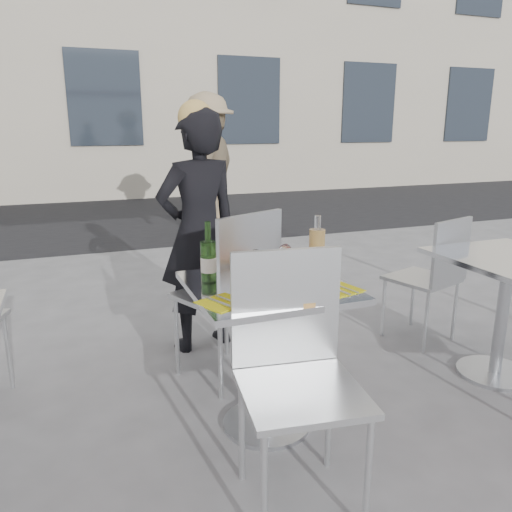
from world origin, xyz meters
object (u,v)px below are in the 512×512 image
object	(u,v)px
pizza_near	(298,293)
sugar_shaker	(299,266)
salad_plate	(258,275)
woman_diner	(199,233)
main_table	(267,326)
chair_near	(294,357)
chair_far	(235,284)
napkin_right	(338,289)
side_chair_rfar	(434,270)
pedestrian_b	(209,168)
wineglass_white_b	(256,259)
side_table_right	(505,291)
wineglass_red_b	(285,253)
pizza_far	(269,267)
napkin_left	(223,302)
wineglass_red_a	(280,261)
carafe	(317,249)
wineglass_white_a	(255,260)
wine_bottle	(209,260)

from	to	relation	value
pizza_near	sugar_shaker	world-z (taller)	sugar_shaker
salad_plate	sugar_shaker	distance (m)	0.23
woman_diner	sugar_shaker	world-z (taller)	woman_diner
main_table	chair_near	distance (m)	0.45
chair_far	pizza_near	bearing A→B (deg)	70.79
napkin_right	side_chair_rfar	bearing A→B (deg)	17.85
chair_far	pedestrian_b	world-z (taller)	pedestrian_b
wineglass_white_b	side_table_right	bearing A→B (deg)	-2.33
main_table	pizza_near	bearing A→B (deg)	-71.60
side_chair_rfar	wineglass_red_b	size ratio (longest dim) A/B	5.64
side_chair_rfar	wineglass_white_b	world-z (taller)	wineglass_white_b
sugar_shaker	wineglass_white_b	world-z (taller)	wineglass_white_b
woman_diner	napkin_right	xyz separation A→B (m)	(0.33, -1.24, -0.04)
pizza_near	woman_diner	bearing A→B (deg)	95.70
main_table	pizza_far	xyz separation A→B (m)	(0.10, 0.21, 0.23)
side_chair_rfar	wineglass_red_b	bearing A→B (deg)	0.51
pizza_near	sugar_shaker	size ratio (longest dim) A/B	2.99
pedestrian_b	side_table_right	bearing A→B (deg)	44.93
pizza_far	sugar_shaker	world-z (taller)	sugar_shaker
napkin_left	napkin_right	world-z (taller)	same
side_table_right	wineglass_red_a	distance (m)	1.47
chair_near	salad_plate	size ratio (longest dim) A/B	4.53
chair_far	napkin_right	xyz separation A→B (m)	(0.27, -0.68, 0.15)
chair_far	carafe	xyz separation A→B (m)	(0.31, -0.39, 0.26)
main_table	salad_plate	bearing A→B (deg)	124.23
pizza_far	napkin_right	world-z (taller)	pizza_far
salad_plate	wineglass_white_a	distance (m)	0.07
wineglass_red_b	chair_near	bearing A→B (deg)	-110.37
chair_far	napkin_left	distance (m)	0.73
side_table_right	chair_near	xyz separation A→B (m)	(-1.57, -0.44, 0.05)
carafe	napkin_right	xyz separation A→B (m)	(-0.04, -0.29, -0.11)
pedestrian_b	wineglass_white_a	world-z (taller)	pedestrian_b
chair_near	pizza_near	xyz separation A→B (m)	(0.13, 0.25, 0.17)
chair_far	wineglass_red_b	xyz separation A→B (m)	(0.14, -0.38, 0.25)
wineglass_white_a	side_table_right	bearing A→B (deg)	-1.87
side_chair_rfar	napkin_left	size ratio (longest dim) A/B	3.74
pedestrian_b	wineglass_red_a	size ratio (longest dim) A/B	11.99
pizza_far	napkin_right	xyz separation A→B (m)	(0.17, -0.40, -0.01)
side_chair_rfar	pizza_near	size ratio (longest dim) A/B	2.77
salad_plate	wineglass_red_a	size ratio (longest dim) A/B	1.40
chair_near	wineglass_white_b	world-z (taller)	chair_near
wine_bottle	wineglass_white_a	world-z (taller)	wine_bottle
main_table	pizza_near	world-z (taller)	pizza_near
pizza_near	napkin_right	size ratio (longest dim) A/B	1.47
side_table_right	pizza_near	xyz separation A→B (m)	(-1.44, -0.20, 0.22)
side_chair_rfar	pedestrian_b	size ratio (longest dim) A/B	0.47
main_table	chair_far	world-z (taller)	chair_far
salad_plate	wineglass_white_b	xyz separation A→B (m)	(-0.00, 0.02, 0.07)
main_table	side_chair_rfar	bearing A→B (deg)	20.30
side_table_right	salad_plate	bearing A→B (deg)	178.31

